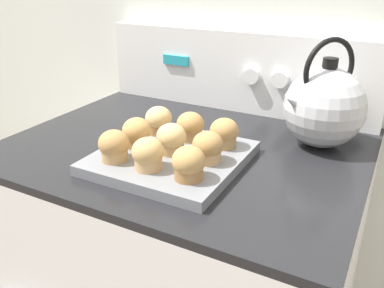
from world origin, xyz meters
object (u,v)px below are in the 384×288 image
(muffin_r0_c0, at_px, (114,146))
(muffin_r1_c2, at_px, (208,148))
(muffin_r0_c1, at_px, (148,154))
(muffin_r2_c0, at_px, (159,120))
(tea_kettle, at_px, (324,106))
(muffin_r1_c0, at_px, (137,133))
(muffin_r0_c2, at_px, (189,164))
(muffin_r2_c1, at_px, (190,127))
(muffin_pan, at_px, (171,158))
(muffin_r1_c1, at_px, (171,139))
(muffin_r2_c2, at_px, (224,133))

(muffin_r0_c0, xyz_separation_m, muffin_r1_c2, (0.17, 0.08, 0.00))
(muffin_r0_c1, distance_m, muffin_r2_c0, 0.18)
(muffin_r0_c0, distance_m, tea_kettle, 0.46)
(muffin_r0_c0, distance_m, muffin_r1_c0, 0.08)
(muffin_r0_c2, distance_m, muffin_r1_c2, 0.08)
(muffin_r2_c1, bearing_deg, muffin_r0_c0, -116.72)
(muffin_r0_c0, relative_size, muffin_r2_c1, 1.00)
(muffin_pan, relative_size, muffin_r2_c1, 4.57)
(muffin_r0_c0, height_order, muffin_r1_c1, same)
(muffin_r0_c2, bearing_deg, muffin_r0_c0, -179.52)
(muffin_r1_c1, relative_size, tea_kettle, 0.26)
(muffin_r1_c2, bearing_deg, muffin_r0_c0, -153.98)
(muffin_r1_c1, height_order, muffin_r2_c0, same)
(muffin_r0_c0, distance_m, muffin_r1_c1, 0.12)
(muffin_r0_c1, relative_size, tea_kettle, 0.26)
(muffin_r0_c0, height_order, tea_kettle, tea_kettle)
(muffin_r1_c0, relative_size, muffin_r1_c1, 1.00)
(muffin_r1_c1, relative_size, muffin_r2_c1, 1.00)
(muffin_r1_c2, bearing_deg, muffin_r2_c0, 153.45)
(muffin_r2_c2, bearing_deg, muffin_r2_c0, 179.74)
(muffin_r0_c0, height_order, muffin_r2_c1, same)
(muffin_pan, bearing_deg, muffin_r2_c1, 89.39)
(muffin_r1_c2, height_order, tea_kettle, tea_kettle)
(muffin_r0_c1, distance_m, muffin_r2_c2, 0.18)
(muffin_r0_c1, xyz_separation_m, tea_kettle, (0.25, 0.32, 0.04))
(muffin_r1_c1, relative_size, muffin_r1_c2, 1.00)
(muffin_r1_c1, bearing_deg, muffin_r1_c2, -2.09)
(muffin_r0_c1, height_order, muffin_r2_c2, same)
(muffin_r2_c2, bearing_deg, muffin_pan, -135.16)
(muffin_r2_c0, relative_size, tea_kettle, 0.26)
(muffin_r1_c2, bearing_deg, muffin_r1_c0, -179.11)
(muffin_r1_c1, bearing_deg, tea_kettle, 42.84)
(tea_kettle, bearing_deg, muffin_r2_c1, -148.37)
(muffin_r2_c2, xyz_separation_m, tea_kettle, (0.17, 0.15, 0.04))
(muffin_r2_c1, bearing_deg, muffin_r2_c2, -0.32)
(muffin_r0_c0, distance_m, muffin_r2_c0, 0.16)
(muffin_r0_c2, relative_size, muffin_r2_c0, 1.00)
(muffin_pan, height_order, muffin_r1_c2, muffin_r1_c2)
(muffin_r2_c1, distance_m, muffin_r2_c2, 0.08)
(muffin_r1_c0, xyz_separation_m, muffin_r1_c2, (0.17, 0.00, 0.00))
(muffin_r1_c2, distance_m, muffin_r2_c1, 0.12)
(muffin_pan, xyz_separation_m, muffin_r1_c2, (0.08, -0.00, 0.04))
(muffin_r1_c1, relative_size, muffin_r2_c0, 1.00)
(muffin_pan, bearing_deg, muffin_r2_c0, 134.65)
(muffin_r0_c1, distance_m, muffin_r2_c1, 0.16)
(muffin_r2_c1, relative_size, tea_kettle, 0.26)
(muffin_r2_c1, relative_size, muffin_r2_c2, 1.00)
(muffin_r0_c2, height_order, muffin_r2_c0, same)
(muffin_pan, relative_size, tea_kettle, 1.18)
(muffin_pan, distance_m, muffin_r0_c0, 0.12)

